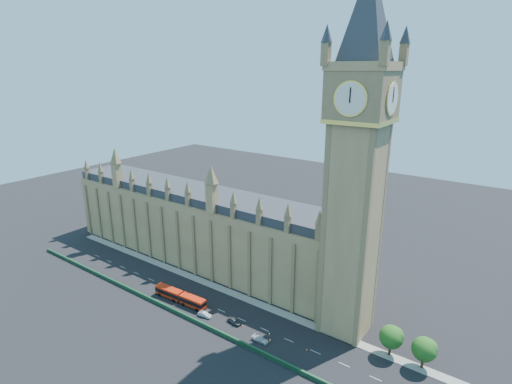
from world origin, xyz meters
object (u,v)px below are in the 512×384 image
Objects in this scene: car_white at (260,339)px; car_silver at (205,314)px; car_grey at (234,321)px; red_bus at (180,297)px.

car_silver is at bearing 87.45° from car_white.
car_grey reaches higher than car_silver.
car_grey is at bearing 74.92° from car_white.
red_bus is at bearing 99.74° from car_grey.
red_bus is at bearing 76.62° from car_silver.
red_bus is 31.75m from car_white.
car_grey is at bearing -80.92° from car_silver.
car_silver is 0.91× the size of car_white.
red_bus is at bearing 84.51° from car_white.
car_white is at bearing -95.45° from car_silver.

